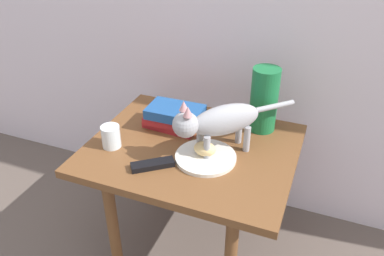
{
  "coord_description": "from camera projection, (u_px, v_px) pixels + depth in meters",
  "views": [
    {
      "loc": [
        0.44,
        -1.12,
        1.36
      ],
      "look_at": [
        0.0,
        0.0,
        0.62
      ],
      "focal_mm": 36.28,
      "sensor_mm": 36.0,
      "label": 1
    }
  ],
  "objects": [
    {
      "name": "green_vase",
      "position": [
        264.0,
        100.0,
        1.5
      ],
      "size": [
        0.11,
        0.11,
        0.26
      ],
      "primitive_type": "cylinder",
      "color": "#196B38",
      "rests_on": "side_table"
    },
    {
      "name": "bread_roll",
      "position": [
        205.0,
        149.0,
        1.37
      ],
      "size": [
        0.08,
        0.06,
        0.05
      ],
      "primitive_type": "ellipsoid",
      "rotation": [
        0.0,
        0.0,
        3.11
      ],
      "color": "#E0BC7A",
      "rests_on": "plate"
    },
    {
      "name": "side_table",
      "position": [
        192.0,
        162.0,
        1.49
      ],
      "size": [
        0.77,
        0.63,
        0.54
      ],
      "color": "brown",
      "rests_on": "ground"
    },
    {
      "name": "ground_plane",
      "position": [
        192.0,
        245.0,
        1.74
      ],
      "size": [
        6.0,
        6.0,
        0.0
      ],
      "primitive_type": "plane",
      "color": "brown"
    },
    {
      "name": "cat",
      "position": [
        218.0,
        121.0,
        1.35
      ],
      "size": [
        0.36,
        0.36,
        0.23
      ],
      "color": "#99999E",
      "rests_on": "side_table"
    },
    {
      "name": "candle_jar",
      "position": [
        111.0,
        138.0,
        1.43
      ],
      "size": [
        0.07,
        0.07,
        0.08
      ],
      "color": "silver",
      "rests_on": "side_table"
    },
    {
      "name": "plate",
      "position": [
        206.0,
        157.0,
        1.38
      ],
      "size": [
        0.22,
        0.22,
        0.01
      ],
      "primitive_type": "cylinder",
      "color": "silver",
      "rests_on": "side_table"
    },
    {
      "name": "book_stack",
      "position": [
        174.0,
        117.0,
        1.55
      ],
      "size": [
        0.24,
        0.16,
        0.09
      ],
      "color": "maroon",
      "rests_on": "side_table"
    },
    {
      "name": "tv_remote",
      "position": [
        153.0,
        165.0,
        1.34
      ],
      "size": [
        0.15,
        0.13,
        0.02
      ],
      "primitive_type": "cube",
      "rotation": [
        0.0,
        0.0,
        0.66
      ],
      "color": "black",
      "rests_on": "side_table"
    }
  ]
}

